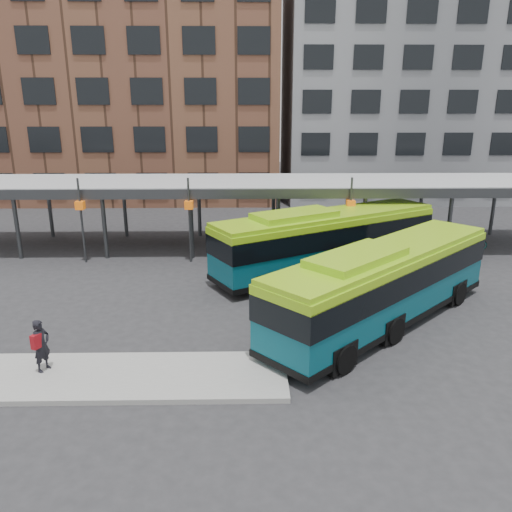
% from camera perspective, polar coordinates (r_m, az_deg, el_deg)
% --- Properties ---
extents(ground, '(120.00, 120.00, 0.00)m').
position_cam_1_polar(ground, '(19.63, -1.60, -9.26)').
color(ground, '#28282B').
rests_on(ground, ground).
extents(boarding_island, '(14.00, 3.00, 0.18)m').
position_cam_1_polar(boarding_island, '(17.88, -20.08, -12.88)').
color(boarding_island, gray).
rests_on(boarding_island, ground).
extents(canopy, '(40.00, 6.53, 4.80)m').
position_cam_1_polar(canopy, '(30.83, -1.57, 8.13)').
color(canopy, '#999B9E').
rests_on(canopy, ground).
extents(building_brick, '(26.00, 14.00, 22.00)m').
position_cam_1_polar(building_brick, '(50.68, -13.45, 19.26)').
color(building_brick, brown).
rests_on(building_brick, ground).
extents(building_grey, '(24.00, 14.00, 20.00)m').
position_cam_1_polar(building_grey, '(52.05, 17.45, 17.79)').
color(building_grey, slate).
rests_on(building_grey, ground).
extents(bus_front, '(11.00, 10.55, 3.47)m').
position_cam_1_polar(bus_front, '(20.71, 14.46, -2.95)').
color(bus_front, '#084959').
rests_on(bus_front, ground).
extents(bus_rear, '(12.46, 8.71, 3.53)m').
position_cam_1_polar(bus_rear, '(26.55, 8.04, 1.92)').
color(bus_rear, '#084959').
rests_on(bus_rear, ground).
extents(pedestrian, '(0.66, 0.77, 1.80)m').
position_cam_1_polar(pedestrian, '(18.08, -23.34, -9.34)').
color(pedestrian, black).
rests_on(pedestrian, boarding_island).
extents(bike_rack, '(4.81, 1.31, 1.00)m').
position_cam_1_polar(bike_rack, '(33.29, 21.22, 1.60)').
color(bike_rack, slate).
rests_on(bike_rack, ground).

